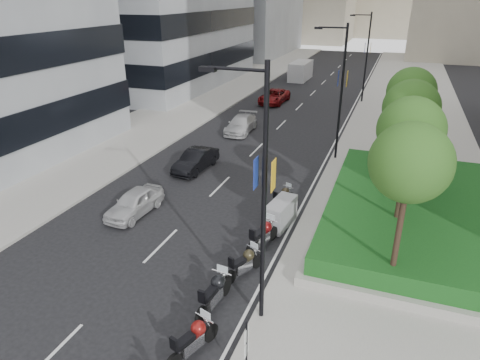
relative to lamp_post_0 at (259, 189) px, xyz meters
The scene contains 26 objects.
ground 6.62m from the lamp_post_0, 166.43° to the right, with size 160.00×160.00×0.00m, color black.
sidewalk_right 29.82m from the lamp_post_0, 80.49° to the left, with size 10.00×100.00×0.15m, color #9E9B93.
sidewalk_left 33.56m from the lamp_post_0, 119.10° to the left, with size 8.00×100.00×0.15m, color #9E9B93.
lane_edge 29.44m from the lamp_post_0, 90.88° to the left, with size 0.12×100.00×0.01m, color silver.
lane_centre 29.97m from the lamp_post_0, 101.01° to the left, with size 0.12×100.00×0.01m, color silver.
planter 11.73m from the lamp_post_0, 56.95° to the left, with size 10.00×14.00×0.40m, color #A09D95.
hedge 11.50m from the lamp_post_0, 56.95° to the left, with size 9.40×13.40×0.80m, color #123F15.
tree_0 5.30m from the lamp_post_0, 34.56° to the left, with size 2.80×2.80×6.30m.
tree_1 8.25m from the lamp_post_0, 58.11° to the left, with size 2.80×2.80×6.30m.
tree_2 11.84m from the lamp_post_0, 68.40° to the left, with size 2.80×2.80×6.30m.
tree_3 15.62m from the lamp_post_0, 73.81° to the left, with size 2.80×2.80×6.30m.
lamp_post_0 is the anchor object (origin of this frame).
lamp_post_1 17.00m from the lamp_post_0, 90.00° to the left, with size 2.34×0.45×9.00m.
lamp_post_2 35.00m from the lamp_post_0, 90.00° to the left, with size 2.34×0.45×9.00m.
parking_sign 4.74m from the lamp_post_0, 77.67° to the right, with size 0.06×0.32×2.50m.
motorcycle_1 5.20m from the lamp_post_0, 120.34° to the right, with size 0.99×2.24×1.16m.
motorcycle_2 4.70m from the lamp_post_0, behind, with size 0.82×2.47×1.23m.
motorcycle_3 5.15m from the lamp_post_0, 119.81° to the left, with size 1.09×2.07×1.11m.
motorcycle_4 6.39m from the lamp_post_0, 105.03° to the left, with size 0.97×2.39×1.22m.
motorcycle_5 8.08m from the lamp_post_0, 98.29° to the left, with size 1.20×2.33×1.34m.
motorcycle_6 10.05m from the lamp_post_0, 99.30° to the left, with size 0.94×1.89×1.00m.
car_a 10.90m from the lamp_post_0, 148.14° to the left, with size 1.54×3.82×1.30m, color silver.
car_b 15.04m from the lamp_post_0, 124.39° to the left, with size 1.42×4.06×1.34m, color black.
car_c 22.77m from the lamp_post_0, 111.66° to the left, with size 1.88×4.62×1.34m, color #B7B7B9.
car_d 33.09m from the lamp_post_0, 105.09° to the left, with size 2.33×5.05×1.40m, color maroon.
delivery_van 46.51m from the lamp_post_0, 101.13° to the left, with size 2.23×5.61×2.34m.
Camera 1 is at (7.77, -10.53, 10.67)m, focal length 32.00 mm.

